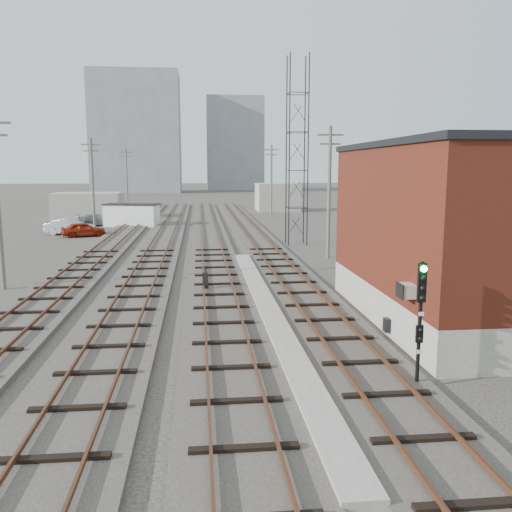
{
  "coord_description": "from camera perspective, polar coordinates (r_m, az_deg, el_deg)",
  "views": [
    {
      "loc": [
        -2.37,
        -8.57,
        6.18
      ],
      "look_at": [
        0.18,
        15.8,
        2.2
      ],
      "focal_mm": 38.0,
      "sensor_mm": 36.0,
      "label": 1
    }
  ],
  "objects": [
    {
      "name": "track_left",
      "position": [
        48.49,
        -14.39,
        1.74
      ],
      "size": [
        3.2,
        90.0,
        0.39
      ],
      "color": "#332D28",
      "rests_on": "ground"
    },
    {
      "name": "car_grey",
      "position": [
        61.27,
        -16.27,
        3.68
      ],
      "size": [
        4.81,
        3.05,
        1.3
      ],
      "primitive_type": "imported",
      "rotation": [
        0.0,
        0.0,
        1.87
      ],
      "color": "slate",
      "rests_on": "ground"
    },
    {
      "name": "ground",
      "position": [
        68.89,
        -3.99,
        4.06
      ],
      "size": [
        320.0,
        320.0,
        0.0
      ],
      "primitive_type": "plane",
      "color": "#282621",
      "rests_on": "ground"
    },
    {
      "name": "platform_curb",
      "position": [
        23.55,
        1.24,
        -5.67
      ],
      "size": [
        0.9,
        28.0,
        0.26
      ],
      "primitive_type": "cube",
      "color": "gray",
      "rests_on": "ground"
    },
    {
      "name": "utility_pole_left_b",
      "position": [
        54.54,
        -16.82,
        7.39
      ],
      "size": [
        1.8,
        0.24,
        9.0
      ],
      "color": "#595147",
      "rests_on": "ground"
    },
    {
      "name": "utility_pole_right_a",
      "position": [
        37.66,
        7.71,
        7.04
      ],
      "size": [
        1.8,
        0.24,
        9.0
      ],
      "color": "#595147",
      "rests_on": "ground"
    },
    {
      "name": "track_mid_right",
      "position": [
        47.97,
        -4.89,
        1.92
      ],
      "size": [
        3.2,
        90.0,
        0.39
      ],
      "color": "#332D28",
      "rests_on": "ground"
    },
    {
      "name": "car_red",
      "position": [
        51.87,
        -17.7,
        2.69
      ],
      "size": [
        4.22,
        2.82,
        1.34
      ],
      "primitive_type": "imported",
      "rotation": [
        0.0,
        0.0,
        1.92
      ],
      "color": "maroon",
      "rests_on": "ground"
    },
    {
      "name": "car_silver",
      "position": [
        53.76,
        -18.98,
        2.92
      ],
      "size": [
        4.68,
        2.2,
        1.48
      ],
      "primitive_type": "imported",
      "rotation": [
        0.0,
        0.0,
        1.43
      ],
      "color": "#B9BBC2",
      "rests_on": "ground"
    },
    {
      "name": "site_trailer",
      "position": [
        59.79,
        -12.94,
        4.24
      ],
      "size": [
        6.19,
        3.77,
        2.43
      ],
      "rotation": [
        0.0,
        0.0,
        -0.23
      ],
      "color": "white",
      "rests_on": "ground"
    },
    {
      "name": "signal_mast",
      "position": [
        15.83,
        16.92,
        -6.17
      ],
      "size": [
        0.4,
        0.4,
        3.65
      ],
      "color": "gray",
      "rests_on": "ground"
    },
    {
      "name": "switch_stand",
      "position": [
        27.44,
        -5.35,
        -2.64
      ],
      "size": [
        0.29,
        0.29,
        1.18
      ],
      "rotation": [
        0.0,
        0.0,
        -0.07
      ],
      "color": "black",
      "rests_on": "ground"
    },
    {
      "name": "apartment_left",
      "position": [
        144.69,
        -12.47,
        12.51
      ],
      "size": [
        22.0,
        14.0,
        30.0
      ],
      "primitive_type": "cube",
      "color": "gray",
      "rests_on": "ground"
    },
    {
      "name": "shed_right",
      "position": [
        79.5,
        2.27,
        6.21
      ],
      "size": [
        6.0,
        6.0,
        4.0
      ],
      "primitive_type": "cube",
      "color": "gray",
      "rests_on": "ground"
    },
    {
      "name": "apartment_right",
      "position": [
        159.06,
        -2.28,
        11.68
      ],
      "size": [
        16.0,
        12.0,
        26.0
      ],
      "primitive_type": "cube",
      "color": "gray",
      "rests_on": "ground"
    },
    {
      "name": "utility_pole_right_b",
      "position": [
        67.18,
        1.63,
        8.05
      ],
      "size": [
        1.8,
        0.24,
        9.0
      ],
      "color": "#595147",
      "rests_on": "ground"
    },
    {
      "name": "brick_building",
      "position": [
        22.96,
        19.55,
        2.31
      ],
      "size": [
        6.54,
        12.2,
        7.22
      ],
      "color": "gray",
      "rests_on": "ground"
    },
    {
      "name": "track_right",
      "position": [
        48.21,
        -0.13,
        1.99
      ],
      "size": [
        3.2,
        90.0,
        0.39
      ],
      "color": "#332D28",
      "rests_on": "ground"
    },
    {
      "name": "utility_pole_left_c",
      "position": [
        79.24,
        -13.45,
        7.98
      ],
      "size": [
        1.8,
        0.24,
        9.0
      ],
      "color": "#595147",
      "rests_on": "ground"
    },
    {
      "name": "shed_left",
      "position": [
        70.07,
        -17.25,
        5.07
      ],
      "size": [
        8.0,
        5.0,
        3.2
      ],
      "primitive_type": "cube",
      "color": "gray",
      "rests_on": "ground"
    },
    {
      "name": "track_mid_left",
      "position": [
        48.06,
        -9.66,
        1.84
      ],
      "size": [
        3.2,
        90.0,
        0.39
      ],
      "color": "#332D28",
      "rests_on": "ground"
    },
    {
      "name": "lattice_tower",
      "position": [
        44.3,
        4.34,
        10.91
      ],
      "size": [
        1.6,
        1.6,
        15.0
      ],
      "color": "black",
      "rests_on": "ground"
    }
  ]
}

